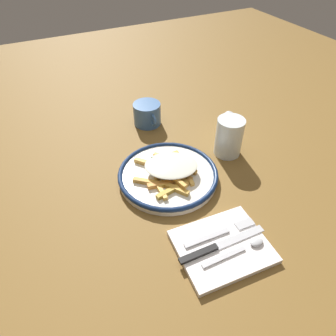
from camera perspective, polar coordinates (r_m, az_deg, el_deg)
name	(u,v)px	position (r m, az deg, el deg)	size (l,w,h in m)	color
ground_plane	(168,179)	(0.84, 0.00, -1.98)	(2.60, 2.60, 0.00)	brown
plate	(168,175)	(0.83, 0.00, -1.31)	(0.27, 0.27, 0.03)	silver
fries_heap	(170,170)	(0.82, 0.44, -0.42)	(0.19, 0.20, 0.03)	gold
napkin	(222,247)	(0.70, 10.06, -14.22)	(0.16, 0.20, 0.01)	white
fork	(220,233)	(0.71, 9.72, -11.83)	(0.03, 0.18, 0.00)	silver
knife	(215,247)	(0.69, 8.79, -14.37)	(0.02, 0.21, 0.01)	black
spoon	(244,248)	(0.70, 13.96, -14.24)	(0.02, 0.15, 0.01)	silver
water_glass	(229,137)	(0.91, 11.30, 5.70)	(0.08, 0.08, 0.12)	silver
coffee_mug	(147,114)	(1.04, -3.89, 10.02)	(0.12, 0.09, 0.07)	#385F94
salt_shaker	(228,122)	(1.01, 11.08, 8.39)	(0.04, 0.04, 0.08)	silver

